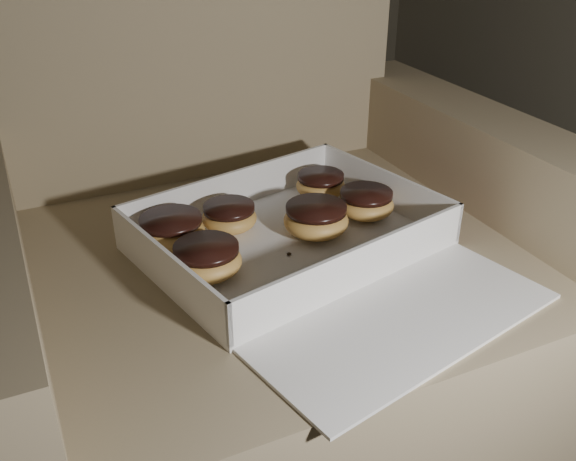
# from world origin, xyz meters

# --- Properties ---
(armchair) EXTENTS (0.94, 0.79, 0.98)m
(armchair) POSITION_xyz_m (0.63, 0.61, 0.31)
(armchair) COLOR #867555
(armchair) RESTS_ON floor
(bakery_box) EXTENTS (0.51, 0.57, 0.07)m
(bakery_box) POSITION_xyz_m (0.67, 0.49, 0.45)
(bakery_box) COLOR white
(bakery_box) RESTS_ON armchair
(donut_a) EXTENTS (0.10, 0.10, 0.05)m
(donut_a) POSITION_xyz_m (0.70, 0.53, 0.47)
(donut_a) COLOR gold
(donut_a) RESTS_ON bakery_box
(donut_b) EXTENTS (0.10, 0.10, 0.05)m
(donut_b) POSITION_xyz_m (0.49, 0.59, 0.47)
(donut_b) COLOR gold
(donut_b) RESTS_ON bakery_box
(donut_c) EXTENTS (0.08, 0.08, 0.04)m
(donut_c) POSITION_xyz_m (0.77, 0.65, 0.47)
(donut_c) COLOR gold
(donut_c) RESTS_ON bakery_box
(donut_d) EXTENTS (0.09, 0.09, 0.04)m
(donut_d) POSITION_xyz_m (0.59, 0.60, 0.47)
(donut_d) COLOR gold
(donut_d) RESTS_ON bakery_box
(donut_e) EXTENTS (0.10, 0.10, 0.05)m
(donut_e) POSITION_xyz_m (0.52, 0.49, 0.47)
(donut_e) COLOR gold
(donut_e) RESTS_ON bakery_box
(donut_f) EXTENTS (0.09, 0.09, 0.05)m
(donut_f) POSITION_xyz_m (0.81, 0.55, 0.47)
(donut_f) COLOR gold
(donut_f) RESTS_ON bakery_box
(crumb_a) EXTENTS (0.01, 0.01, 0.00)m
(crumb_a) POSITION_xyz_m (0.61, 0.42, 0.45)
(crumb_a) COLOR black
(crumb_a) RESTS_ON bakery_box
(crumb_b) EXTENTS (0.01, 0.01, 0.00)m
(crumb_b) POSITION_xyz_m (0.64, 0.43, 0.45)
(crumb_b) COLOR black
(crumb_b) RESTS_ON bakery_box
(crumb_c) EXTENTS (0.01, 0.01, 0.00)m
(crumb_c) POSITION_xyz_m (0.85, 0.46, 0.45)
(crumb_c) COLOR black
(crumb_c) RESTS_ON bakery_box
(crumb_d) EXTENTS (0.01, 0.01, 0.00)m
(crumb_d) POSITION_xyz_m (0.82, 0.54, 0.45)
(crumb_d) COLOR black
(crumb_d) RESTS_ON bakery_box
(crumb_e) EXTENTS (0.01, 0.01, 0.00)m
(crumb_e) POSITION_xyz_m (0.64, 0.49, 0.45)
(crumb_e) COLOR black
(crumb_e) RESTS_ON bakery_box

